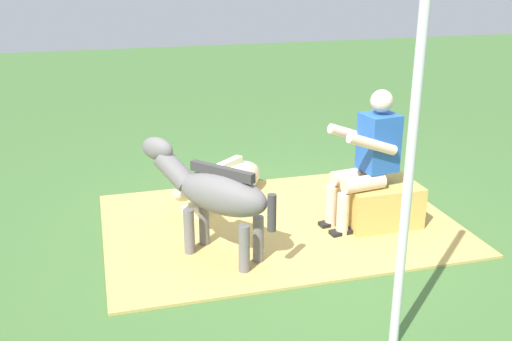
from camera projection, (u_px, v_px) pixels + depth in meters
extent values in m
plane|color=#426B33|center=(286.00, 229.00, 5.50)|extent=(24.00, 24.00, 0.00)
cube|color=tan|center=(279.00, 224.00, 5.58)|extent=(3.23, 2.25, 0.02)
cube|color=tan|center=(379.00, 204.00, 5.54)|extent=(0.67, 0.54, 0.41)
cylinder|color=beige|center=(364.00, 183.00, 5.27)|extent=(0.42, 0.19, 0.14)
cylinder|color=beige|center=(343.00, 215.00, 5.29)|extent=(0.11, 0.11, 0.41)
cube|color=black|center=(342.00, 233.00, 5.35)|extent=(0.23, 0.13, 0.06)
cylinder|color=beige|center=(352.00, 176.00, 5.44)|extent=(0.42, 0.19, 0.14)
cylinder|color=beige|center=(331.00, 207.00, 5.46)|extent=(0.11, 0.11, 0.41)
cube|color=black|center=(331.00, 224.00, 5.52)|extent=(0.23, 0.13, 0.06)
cube|color=#2659B2|center=(379.00, 142.00, 5.32)|extent=(0.34, 0.32, 0.52)
cylinder|color=beige|center=(372.00, 144.00, 5.10)|extent=(0.51, 0.16, 0.26)
cylinder|color=beige|center=(352.00, 135.00, 5.37)|extent=(0.51, 0.16, 0.26)
sphere|color=beige|center=(382.00, 101.00, 5.19)|extent=(0.20, 0.20, 0.20)
ellipsoid|color=slate|center=(222.00, 194.00, 4.75)|extent=(0.79, 0.84, 0.34)
cylinder|color=slate|center=(189.00, 233.00, 4.95)|extent=(0.09, 0.09, 0.42)
cylinder|color=slate|center=(204.00, 224.00, 5.11)|extent=(0.09, 0.09, 0.42)
cylinder|color=slate|center=(244.00, 250.00, 4.66)|extent=(0.09, 0.09, 0.42)
cylinder|color=slate|center=(258.00, 240.00, 4.82)|extent=(0.09, 0.09, 0.42)
cylinder|color=slate|center=(174.00, 170.00, 4.98)|extent=(0.38, 0.39, 0.33)
ellipsoid|color=slate|center=(157.00, 149.00, 5.02)|extent=(0.33, 0.35, 0.20)
cube|color=#3A3838|center=(222.00, 172.00, 4.69)|extent=(0.44, 0.49, 0.08)
cylinder|color=#3A3838|center=(272.00, 213.00, 4.53)|extent=(0.07, 0.07, 0.30)
ellipsoid|color=beige|center=(232.00, 181.00, 6.17)|extent=(0.93, 0.88, 0.36)
cube|color=beige|center=(200.00, 210.00, 5.80)|extent=(0.37, 0.36, 0.10)
cylinder|color=beige|center=(198.00, 192.00, 5.71)|extent=(0.33, 0.32, 0.30)
ellipsoid|color=beige|center=(185.00, 190.00, 5.55)|extent=(0.33, 0.32, 0.20)
cube|color=#F2EDC5|center=(227.00, 165.00, 6.04)|extent=(0.39, 0.35, 0.08)
cylinder|color=silver|center=(409.00, 173.00, 3.46)|extent=(0.06, 0.06, 2.39)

